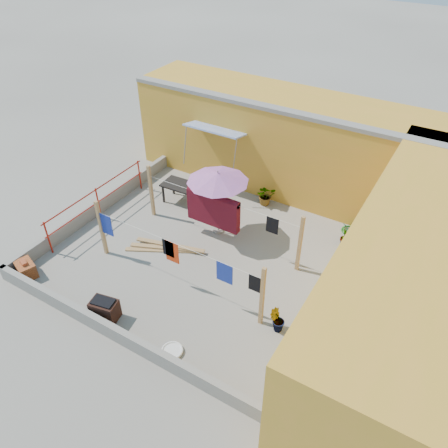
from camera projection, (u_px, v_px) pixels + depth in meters
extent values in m
plane|color=#9E998E|center=(205.00, 255.00, 12.59)|extent=(80.00, 80.00, 0.00)
cube|color=gold|center=(293.00, 144.00, 14.62)|extent=(11.00, 2.40, 3.20)
cube|color=gray|center=(283.00, 111.00, 12.96)|extent=(11.00, 0.35, 0.12)
cube|color=#2D51B2|center=(215.00, 129.00, 14.02)|extent=(2.00, 0.79, 0.22)
cylinder|color=gray|center=(185.00, 145.00, 14.55)|extent=(0.03, 0.30, 1.28)
cylinder|color=gray|center=(234.00, 160.00, 13.78)|extent=(0.03, 0.30, 1.28)
cube|color=gold|center=(404.00, 281.00, 9.49)|extent=(2.40, 9.00, 3.20)
cube|color=gray|center=(120.00, 336.00, 10.02)|extent=(8.30, 0.16, 0.44)
cube|color=gray|center=(99.00, 207.00, 14.12)|extent=(0.16, 7.30, 0.44)
cylinder|color=#A81F10|center=(48.00, 238.00, 12.33)|extent=(0.05, 0.05, 1.10)
cylinder|color=#A81F10|center=(98.00, 203.00, 13.69)|extent=(0.05, 0.05, 1.10)
cylinder|color=#A81F10|center=(140.00, 175.00, 15.05)|extent=(0.05, 0.05, 1.10)
cylinder|color=#A81F10|center=(96.00, 190.00, 13.39)|extent=(0.04, 4.20, 0.04)
cylinder|color=#A81F10|center=(98.00, 202.00, 13.66)|extent=(0.04, 4.20, 0.04)
cube|color=tan|center=(101.00, 228.00, 12.11)|extent=(0.09, 0.09, 1.80)
cube|color=tan|center=(262.00, 297.00, 10.07)|extent=(0.09, 0.09, 1.80)
cube|color=tan|center=(300.00, 244.00, 11.57)|extent=(0.09, 0.09, 1.80)
cube|color=tan|center=(151.00, 191.00, 13.61)|extent=(0.09, 0.09, 1.80)
cylinder|color=silver|center=(173.00, 243.00, 10.75)|extent=(5.00, 0.01, 0.01)
cylinder|color=silver|center=(219.00, 200.00, 12.25)|extent=(5.00, 0.01, 0.01)
cube|color=#500D19|center=(213.00, 210.00, 12.61)|extent=(1.68, 0.22, 1.00)
cube|color=black|center=(272.00, 225.00, 11.73)|extent=(0.36, 0.02, 0.50)
cube|color=maroon|center=(202.00, 201.00, 12.66)|extent=(0.42, 0.02, 0.51)
cube|color=navy|center=(106.00, 224.00, 11.90)|extent=(0.46, 0.02, 0.67)
cube|color=black|center=(168.00, 248.00, 10.97)|extent=(0.35, 0.02, 0.50)
cube|color=red|center=(172.00, 252.00, 10.97)|extent=(0.40, 0.02, 0.65)
cube|color=navy|center=(224.00, 273.00, 10.33)|extent=(0.44, 0.02, 0.58)
cube|color=black|center=(255.00, 284.00, 9.96)|extent=(0.33, 0.02, 0.46)
cylinder|color=gray|center=(218.00, 231.00, 13.44)|extent=(0.32, 0.32, 0.05)
cylinder|color=gray|center=(218.00, 204.00, 12.83)|extent=(0.04, 0.04, 2.05)
cone|color=#B6629F|center=(218.00, 177.00, 12.27)|extent=(2.17, 2.17, 0.29)
cylinder|color=gray|center=(218.00, 172.00, 12.17)|extent=(0.04, 0.04, 0.09)
cube|color=black|center=(184.00, 186.00, 14.28)|extent=(1.50, 0.80, 0.06)
cube|color=black|center=(163.00, 194.00, 14.52)|extent=(0.06, 0.06, 0.64)
cube|color=black|center=(173.00, 186.00, 14.93)|extent=(0.06, 0.06, 0.64)
cube|color=black|center=(196.00, 205.00, 14.03)|extent=(0.06, 0.06, 0.64)
cube|color=black|center=(206.00, 196.00, 14.44)|extent=(0.06, 0.06, 0.64)
cube|color=#B15529|center=(26.00, 269.00, 11.79)|extent=(0.69, 0.59, 0.42)
cube|color=#A54126|center=(23.00, 262.00, 11.64)|extent=(0.29, 0.21, 0.08)
cube|color=tan|center=(161.00, 250.00, 12.71)|extent=(1.92, 1.11, 0.04)
cube|color=tan|center=(166.00, 248.00, 12.73)|extent=(1.99, 0.96, 0.04)
cube|color=tan|center=(170.00, 245.00, 12.75)|extent=(2.06, 0.69, 0.04)
cube|color=black|center=(105.00, 310.00, 10.58)|extent=(0.71, 0.54, 0.54)
cube|color=black|center=(103.00, 302.00, 10.41)|extent=(0.59, 0.42, 0.04)
cylinder|color=silver|center=(172.00, 351.00, 9.91)|extent=(0.47, 0.47, 0.06)
torus|color=silver|center=(172.00, 350.00, 9.89)|extent=(0.51, 0.51, 0.05)
cylinder|color=silver|center=(347.00, 265.00, 11.99)|extent=(0.24, 0.24, 0.32)
cylinder|color=silver|center=(348.00, 260.00, 11.88)|extent=(0.06, 0.06, 0.05)
cylinder|color=silver|center=(338.00, 282.00, 11.50)|extent=(0.20, 0.20, 0.28)
cylinder|color=silver|center=(339.00, 278.00, 11.40)|extent=(0.06, 0.06, 0.05)
torus|color=#176B19|center=(349.00, 231.00, 13.44)|extent=(0.50, 0.50, 0.03)
torus|color=#176B19|center=(349.00, 230.00, 13.42)|extent=(0.42, 0.42, 0.03)
imported|color=#215618|center=(266.00, 195.00, 14.43)|extent=(0.82, 0.81, 0.69)
imported|color=#215618|center=(365.00, 230.00, 12.91)|extent=(0.52, 0.52, 0.72)
imported|color=#215618|center=(346.00, 234.00, 12.71)|extent=(0.47, 0.50, 0.78)
imported|color=#215618|center=(277.00, 320.00, 10.24)|extent=(0.47, 0.45, 0.66)
imported|color=#215618|center=(303.00, 343.00, 9.75)|extent=(0.55, 0.61, 0.61)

